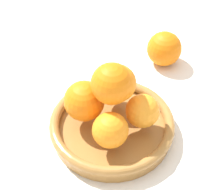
% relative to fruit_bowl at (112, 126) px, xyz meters
% --- Properties ---
extents(ground_plane, '(4.00, 4.00, 0.00)m').
position_rel_fruit_bowl_xyz_m(ground_plane, '(0.00, 0.00, -0.02)').
color(ground_plane, white).
extents(fruit_bowl, '(0.25, 0.25, 0.04)m').
position_rel_fruit_bowl_xyz_m(fruit_bowl, '(0.00, 0.00, 0.00)').
color(fruit_bowl, '#A57238').
rests_on(fruit_bowl, ground_plane).
extents(orange_pile, '(0.16, 0.16, 0.13)m').
position_rel_fruit_bowl_xyz_m(orange_pile, '(-0.00, 0.00, 0.08)').
color(orange_pile, orange).
rests_on(orange_pile, fruit_bowl).
extents(stray_orange, '(0.08, 0.08, 0.08)m').
position_rel_fruit_bowl_xyz_m(stray_orange, '(0.22, 0.14, 0.02)').
color(stray_orange, orange).
rests_on(stray_orange, ground_plane).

